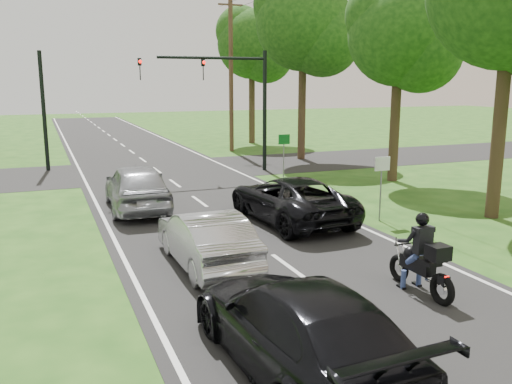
% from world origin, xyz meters
% --- Properties ---
extents(ground, '(140.00, 140.00, 0.00)m').
position_xyz_m(ground, '(0.00, 0.00, 0.00)').
color(ground, '#214C15').
rests_on(ground, ground).
extents(road, '(8.00, 100.00, 0.01)m').
position_xyz_m(road, '(0.00, 10.00, 0.01)').
color(road, black).
rests_on(road, ground).
extents(cross_road, '(60.00, 7.00, 0.01)m').
position_xyz_m(cross_road, '(0.00, 16.00, 0.01)').
color(cross_road, black).
rests_on(cross_road, ground).
extents(motorcycle_rider, '(0.59, 2.09, 1.80)m').
position_xyz_m(motorcycle_rider, '(1.94, -2.59, 0.71)').
color(motorcycle_rider, black).
rests_on(motorcycle_rider, ground).
extents(dark_suv, '(2.77, 5.46, 1.48)m').
position_xyz_m(dark_suv, '(1.92, 4.00, 0.75)').
color(dark_suv, black).
rests_on(dark_suv, road).
extents(silver_sedan, '(1.56, 4.28, 1.40)m').
position_xyz_m(silver_sedan, '(-1.87, 0.81, 0.71)').
color(silver_sedan, '#B5B6BB').
rests_on(silver_sedan, road).
extents(silver_suv, '(2.19, 5.01, 1.68)m').
position_xyz_m(silver_suv, '(-2.42, 7.50, 0.85)').
color(silver_suv, gray).
rests_on(silver_suv, road).
extents(dark_car_behind, '(2.29, 5.24, 1.50)m').
position_xyz_m(dark_car_behind, '(-1.94, -4.49, 0.76)').
color(dark_car_behind, black).
rests_on(dark_car_behind, road).
extents(traffic_signal, '(6.38, 0.44, 6.00)m').
position_xyz_m(traffic_signal, '(3.34, 14.00, 4.14)').
color(traffic_signal, black).
rests_on(traffic_signal, ground).
extents(signal_pole_far, '(0.20, 0.20, 6.00)m').
position_xyz_m(signal_pole_far, '(-5.20, 18.00, 3.00)').
color(signal_pole_far, black).
rests_on(signal_pole_far, ground).
extents(utility_pole_far, '(1.60, 0.28, 10.00)m').
position_xyz_m(utility_pole_far, '(6.20, 22.00, 5.08)').
color(utility_pole_far, brown).
rests_on(utility_pole_far, ground).
extents(sign_white, '(0.55, 0.07, 2.12)m').
position_xyz_m(sign_white, '(4.70, 2.98, 1.60)').
color(sign_white, slate).
rests_on(sign_white, ground).
extents(sign_green, '(0.55, 0.07, 2.12)m').
position_xyz_m(sign_green, '(4.90, 10.98, 1.60)').
color(sign_green, slate).
rests_on(sign_green, ground).
extents(tree_row_c, '(4.80, 4.65, 8.76)m').
position_xyz_m(tree_row_c, '(9.75, 8.80, 6.23)').
color(tree_row_c, '#332316').
rests_on(tree_row_c, ground).
extents(tree_row_d, '(5.76, 5.58, 10.45)m').
position_xyz_m(tree_row_d, '(9.10, 16.76, 7.43)').
color(tree_row_d, '#332316').
rests_on(tree_row_d, ground).
extents(tree_row_e, '(5.28, 5.12, 9.61)m').
position_xyz_m(tree_row_e, '(9.48, 25.78, 6.83)').
color(tree_row_e, '#332316').
rests_on(tree_row_e, ground).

